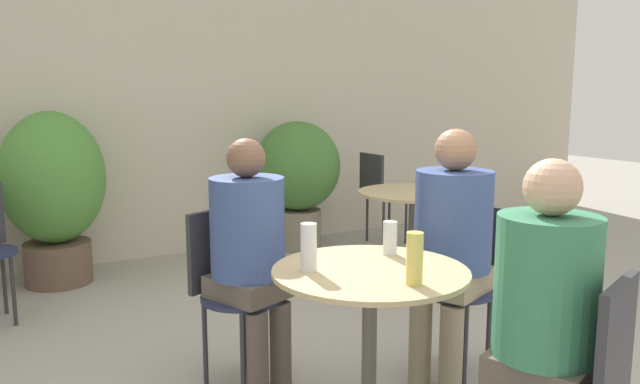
# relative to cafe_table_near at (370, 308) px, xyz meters

# --- Properties ---
(storefront_wall) EXTENTS (10.00, 0.06, 3.00)m
(storefront_wall) POSITION_rel_cafe_table_near_xyz_m (0.20, 3.29, 0.94)
(storefront_wall) COLOR beige
(storefront_wall) RESTS_ON ground_plane
(cafe_table_near) EXTENTS (0.78, 0.78, 0.71)m
(cafe_table_near) POSITION_rel_cafe_table_near_xyz_m (0.00, 0.00, 0.00)
(cafe_table_near) COLOR #514C47
(cafe_table_near) RESTS_ON ground_plane
(cafe_table_far) EXTENTS (0.77, 0.77, 0.71)m
(cafe_table_far) POSITION_rel_cafe_table_near_xyz_m (1.34, 1.44, -0.00)
(cafe_table_far) COLOR #514C47
(cafe_table_far) RESTS_ON ground_plane
(bistro_chair_0) EXTENTS (0.43, 0.44, 0.84)m
(bistro_chair_0) POSITION_rel_cafe_table_near_xyz_m (0.29, -0.76, -0.04)
(bistro_chair_0) COLOR #232847
(bistro_chair_0) RESTS_ON ground_plane
(bistro_chair_1) EXTENTS (0.44, 0.43, 0.84)m
(bistro_chair_1) POSITION_rel_cafe_table_near_xyz_m (0.76, 0.29, -0.04)
(bistro_chair_1) COLOR #232847
(bistro_chair_1) RESTS_ON ground_plane
(bistro_chair_2) EXTENTS (0.43, 0.44, 0.84)m
(bistro_chair_2) POSITION_rel_cafe_table_near_xyz_m (-0.29, 0.76, -0.04)
(bistro_chair_2) COLOR #232847
(bistro_chair_2) RESTS_ON ground_plane
(bistro_chair_3) EXTENTS (0.40, 0.40, 0.84)m
(bistro_chair_3) POSITION_rel_cafe_table_near_xyz_m (1.92, 2.68, -0.04)
(bistro_chair_3) COLOR #232847
(bistro_chair_3) RESTS_ON ground_plane
(seated_person_0) EXTENTS (0.37, 0.39, 1.20)m
(seated_person_0) POSITION_rel_cafe_table_near_xyz_m (0.24, -0.63, 0.16)
(seated_person_0) COLOR brown
(seated_person_0) RESTS_ON ground_plane
(seated_person_1) EXTENTS (0.44, 0.42, 1.23)m
(seated_person_1) POSITION_rel_cafe_table_near_xyz_m (0.63, 0.24, 0.17)
(seated_person_1) COLOR gray
(seated_person_1) RESTS_ON ground_plane
(seated_person_2) EXTENTS (0.39, 0.41, 1.20)m
(seated_person_2) POSITION_rel_cafe_table_near_xyz_m (-0.24, 0.63, 0.15)
(seated_person_2) COLOR brown
(seated_person_2) RESTS_ON ground_plane
(beer_glass_0) EXTENTS (0.06, 0.06, 0.19)m
(beer_glass_0) POSITION_rel_cafe_table_near_xyz_m (0.03, -0.24, 0.26)
(beer_glass_0) COLOR #DBC65B
(beer_glass_0) RESTS_ON cafe_table_near
(beer_glass_1) EXTENTS (0.06, 0.06, 0.14)m
(beer_glass_1) POSITION_rel_cafe_table_near_xyz_m (0.20, 0.14, 0.23)
(beer_glass_1) COLOR silver
(beer_glass_1) RESTS_ON cafe_table_near
(beer_glass_2) EXTENTS (0.06, 0.06, 0.19)m
(beer_glass_2) POSITION_rel_cafe_table_near_xyz_m (-0.22, 0.09, 0.25)
(beer_glass_2) COLOR silver
(beer_glass_2) RESTS_ON cafe_table_near
(potted_plant_0) EXTENTS (0.73, 0.73, 1.27)m
(potted_plant_0) POSITION_rel_cafe_table_near_xyz_m (-0.82, 2.86, 0.16)
(potted_plant_0) COLOR brown
(potted_plant_0) RESTS_ON ground_plane
(potted_plant_1) EXTENTS (0.76, 0.76, 1.14)m
(potted_plant_1) POSITION_rel_cafe_table_near_xyz_m (1.20, 2.91, 0.12)
(potted_plant_1) COLOR slate
(potted_plant_1) RESTS_ON ground_plane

